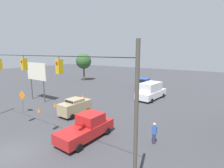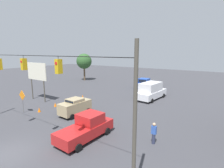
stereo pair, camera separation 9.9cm
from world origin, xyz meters
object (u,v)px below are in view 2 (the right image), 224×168
Objects in this scene: box_truck_white_oncoming_deep at (151,91)px; pedestrian at (154,133)px; pickup_truck_blue_withflow_deep at (145,84)px; overhead_signal_span at (25,85)px; traffic_cone_nearest at (39,110)px; roadside_billboard at (37,73)px; pickup_truck_red_crossing_near at (86,127)px; tree_horizon_left at (84,61)px; work_zone_sign at (22,97)px; traffic_cone_second at (55,105)px; sedan_tan_withflow_mid at (75,106)px; traffic_cone_third at (71,100)px; traffic_cone_fourth at (83,97)px.

box_truck_white_oncoming_deep is 3.60× the size of pedestrian.
box_truck_white_oncoming_deep reaches higher than pickup_truck_blue_withflow_deep.
overhead_signal_span is 9.37m from traffic_cone_nearest.
overhead_signal_span is 13.94m from roadside_billboard.
tree_horizon_left is at bearing -46.48° from pickup_truck_red_crossing_near.
overhead_signal_span reaches higher than pedestrian.
traffic_cone_nearest is 0.20× the size of work_zone_sign.
pickup_truck_red_crossing_near is 9.79× the size of traffic_cone_second.
traffic_cone_third is (4.55, -3.55, -0.76)m from sedan_tan_withflow_mid.
traffic_cone_nearest is at bearing -37.85° from overhead_signal_span.
pickup_truck_blue_withflow_deep is at bearing -111.23° from traffic_cone_fourth.
sedan_tan_withflow_mid is 0.68× the size of roadside_billboard.
pedestrian is (-14.71, -0.75, 0.64)m from traffic_cone_nearest.
work_zone_sign is 16.22m from pedestrian.
traffic_cone_third is at bearing -100.77° from work_zone_sign.
box_truck_white_oncoming_deep is at bearing -111.77° from sedan_tan_withflow_mid.
traffic_cone_second is at bearing -107.50° from work_zone_sign.
pedestrian is at bearing 162.46° from traffic_cone_third.
pickup_truck_red_crossing_near is 1.93× the size of work_zone_sign.
traffic_cone_fourth is at bearing -44.75° from pickup_truck_red_crossing_near.
sedan_tan_withflow_mid is at bearing 130.74° from tree_horizon_left.
pickup_truck_blue_withflow_deep and pickup_truck_red_crossing_near have the same top height.
traffic_cone_nearest is (6.43, -5.00, -4.63)m from overhead_signal_span.
sedan_tan_withflow_mid is 26.14m from tree_horizon_left.
pickup_truck_red_crossing_near is 10.94m from work_zone_sign.
tree_horizon_left is (12.40, -21.45, 4.70)m from traffic_cone_nearest.
roadside_billboard is 0.83× the size of tree_horizon_left.
box_truck_white_oncoming_deep is 11.66× the size of traffic_cone_third.
pedestrian is at bearing 173.09° from roadside_billboard.
pickup_truck_red_crossing_near is 32.10m from tree_horizon_left.
traffic_cone_nearest and traffic_cone_third have the same top height.
sedan_tan_withflow_mid is at bearing -151.71° from work_zone_sign.
traffic_cone_nearest is at bearing 56.20° from box_truck_white_oncoming_deep.
traffic_cone_fourth is at bearing -89.88° from traffic_cone_third.
work_zone_sign is (-3.52, 4.38, -2.24)m from roadside_billboard.
pickup_truck_blue_withflow_deep is (1.44, -25.96, -3.93)m from overhead_signal_span.
pickup_truck_blue_withflow_deep is at bearing -86.83° from overhead_signal_span.
pickup_truck_blue_withflow_deep reaches higher than traffic_cone_nearest.
pickup_truck_blue_withflow_deep is 9.70× the size of traffic_cone_second.
traffic_cone_second is at bearing -8.28° from sedan_tan_withflow_mid.
traffic_cone_fourth is (9.30, 5.87, -1.05)m from box_truck_white_oncoming_deep.
pickup_truck_blue_withflow_deep is 9.70× the size of traffic_cone_third.
traffic_cone_third is (9.61, -7.07, -0.70)m from pickup_truck_red_crossing_near.
overhead_signal_span reaches higher than work_zone_sign.
traffic_cone_second is at bearing 122.93° from tree_horizon_left.
overhead_signal_span reaches higher than sedan_tan_withflow_mid.
traffic_cone_second is 2.88m from traffic_cone_third.
box_truck_white_oncoming_deep is 1.19× the size of pickup_truck_red_crossing_near.
work_zone_sign reaches higher than traffic_cone_second.
pickup_truck_blue_withflow_deep is 9.70× the size of traffic_cone_fourth.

